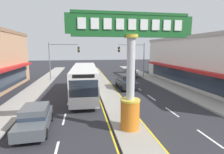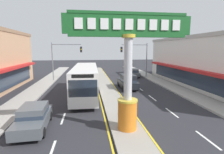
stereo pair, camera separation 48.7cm
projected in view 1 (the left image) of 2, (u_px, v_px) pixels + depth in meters
name	position (u px, v px, depth m)	size (l,w,h in m)	color
median_strip	(106.00, 89.00, 22.43)	(2.09, 52.00, 0.14)	gray
sidewalk_left	(27.00, 96.00, 19.00)	(2.54, 60.00, 0.18)	#9E9B93
sidewalk_right	(179.00, 90.00, 21.95)	(2.54, 60.00, 0.18)	#9E9B93
lane_markings	(107.00, 92.00, 21.12)	(8.83, 52.00, 0.01)	silver
district_sign	(131.00, 70.00, 10.68)	(7.60, 1.26, 7.16)	orange
storefront_right	(216.00, 61.00, 24.35)	(10.64, 25.54, 6.96)	silver
traffic_light_left_side	(61.00, 55.00, 28.15)	(4.86, 0.46, 6.20)	slate
traffic_light_right_side	(135.00, 54.00, 31.06)	(4.86, 0.46, 6.20)	slate
sedan_near_right_lane	(130.00, 73.00, 33.00)	(1.97, 4.37, 1.53)	#4C5156
sedan_far_right_lane	(35.00, 118.00, 11.30)	(1.99, 4.38, 1.53)	#4C5156
suv_near_left_lane	(126.00, 81.00, 23.03)	(2.06, 4.65, 1.90)	black
bus_mid_left_lane	(85.00, 79.00, 19.39)	(2.80, 11.26, 3.26)	silver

